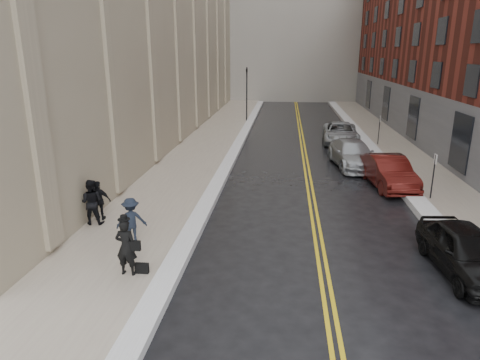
% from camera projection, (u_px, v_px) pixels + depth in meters
% --- Properties ---
extents(ground, '(160.00, 160.00, 0.00)m').
position_uv_depth(ground, '(242.00, 280.00, 12.87)').
color(ground, black).
rests_on(ground, ground).
extents(sidewalk_left, '(4.00, 64.00, 0.15)m').
position_uv_depth(sidewalk_left, '(199.00, 154.00, 28.54)').
color(sidewalk_left, gray).
rests_on(sidewalk_left, ground).
extents(sidewalk_right, '(3.00, 64.00, 0.15)m').
position_uv_depth(sidewalk_right, '(408.00, 159.00, 27.17)').
color(sidewalk_right, gray).
rests_on(sidewalk_right, ground).
extents(lane_stripe_a, '(0.12, 64.00, 0.01)m').
position_uv_depth(lane_stripe_a, '(303.00, 157.00, 27.86)').
color(lane_stripe_a, gold).
rests_on(lane_stripe_a, ground).
extents(lane_stripe_b, '(0.12, 64.00, 0.01)m').
position_uv_depth(lane_stripe_b, '(307.00, 157.00, 27.84)').
color(lane_stripe_b, gold).
rests_on(lane_stripe_b, ground).
extents(snow_ridge_left, '(0.70, 60.80, 0.26)m').
position_uv_depth(snow_ridge_left, '(233.00, 154.00, 28.29)').
color(snow_ridge_left, white).
rests_on(snow_ridge_left, ground).
extents(snow_ridge_right, '(0.85, 60.80, 0.30)m').
position_uv_depth(snow_ridge_right, '(378.00, 157.00, 27.34)').
color(snow_ridge_right, white).
rests_on(snow_ridge_right, ground).
extents(traffic_signal, '(0.18, 0.15, 5.20)m').
position_uv_depth(traffic_signal, '(247.00, 90.00, 40.81)').
color(traffic_signal, black).
rests_on(traffic_signal, ground).
extents(parking_sign_near, '(0.06, 0.35, 2.23)m').
position_uv_depth(parking_sign_near, '(434.00, 173.00, 19.30)').
color(parking_sign_near, black).
rests_on(parking_sign_near, ground).
extents(parking_sign_far, '(0.06, 0.35, 2.23)m').
position_uv_depth(parking_sign_far, '(379.00, 128.00, 30.72)').
color(parking_sign_far, black).
rests_on(parking_sign_far, ground).
extents(car_black, '(2.11, 4.52, 1.50)m').
position_uv_depth(car_black, '(466.00, 251.00, 13.10)').
color(car_black, black).
rests_on(car_black, ground).
extents(car_maroon, '(2.21, 4.95, 1.58)m').
position_uv_depth(car_maroon, '(389.00, 172.00, 21.58)').
color(car_maroon, '#450F0C').
rests_on(car_maroon, ground).
extents(car_silver_near, '(2.82, 5.55, 1.54)m').
position_uv_depth(car_silver_near, '(353.00, 154.00, 25.42)').
color(car_silver_near, '#96999D').
rests_on(car_silver_near, ground).
extents(car_silver_far, '(2.82, 5.61, 1.52)m').
position_uv_depth(car_silver_far, '(340.00, 133.00, 32.03)').
color(car_silver_far, '#A7ABAF').
rests_on(car_silver_far, ground).
extents(pedestrian_main, '(0.67, 0.46, 1.77)m').
position_uv_depth(pedestrian_main, '(126.00, 247.00, 12.70)').
color(pedestrian_main, black).
rests_on(pedestrian_main, sidewalk_left).
extents(pedestrian_a, '(0.93, 0.75, 1.79)m').
position_uv_depth(pedestrian_a, '(91.00, 202.00, 16.49)').
color(pedestrian_a, black).
rests_on(pedestrian_a, sidewalk_left).
extents(pedestrian_b, '(1.18, 0.92, 1.61)m').
position_uv_depth(pedestrian_b, '(131.00, 220.00, 14.96)').
color(pedestrian_b, black).
rests_on(pedestrian_b, sidewalk_left).
extents(pedestrian_c, '(0.96, 0.45, 1.60)m').
position_uv_depth(pedestrian_c, '(99.00, 201.00, 16.92)').
color(pedestrian_c, black).
rests_on(pedestrian_c, sidewalk_left).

